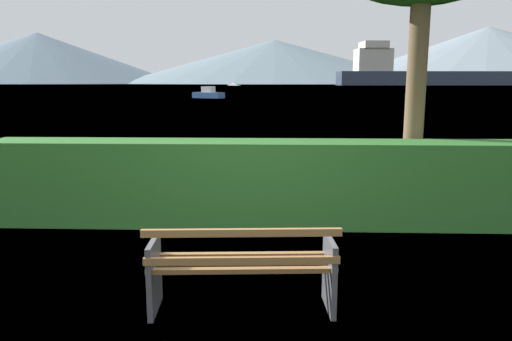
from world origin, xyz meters
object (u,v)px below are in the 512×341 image
cargo_ship_large (417,73)px  sailboat_mid (234,85)px  fishing_boat_near (208,94)px  park_bench (242,267)px

cargo_ship_large → sailboat_mid: cargo_ship_large is taller
fishing_boat_near → sailboat_mid: size_ratio=0.61×
park_bench → fishing_boat_near: size_ratio=0.40×
fishing_boat_near → cargo_ship_large: bearing=68.1°
park_bench → fishing_boat_near: bearing=98.0°
cargo_ship_large → fishing_boat_near: 247.28m
fishing_boat_near → park_bench: bearing=-82.0°
park_bench → cargo_ship_large: (83.84, 288.09, 6.53)m
cargo_ship_large → fishing_boat_near: cargo_ship_large is taller
park_bench → cargo_ship_large: bearing=73.8°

